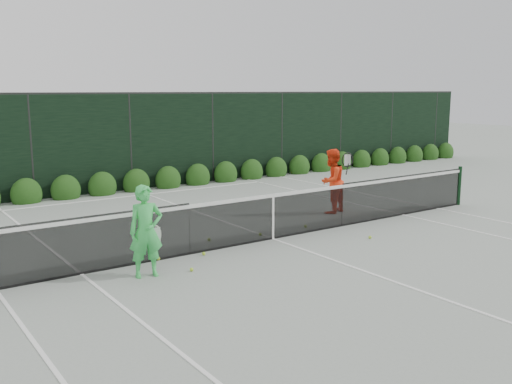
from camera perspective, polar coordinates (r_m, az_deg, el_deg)
ground at (r=12.18m, az=1.70°, el=-4.73°), size 80.00×80.00×0.00m
tennis_net at (r=12.04m, az=1.62°, el=-2.30°), size 12.90×0.10×1.07m
player_woman at (r=9.79m, az=-10.94°, el=-3.88°), size 0.67×0.48×1.58m
player_man at (r=14.71m, az=7.56°, el=1.09°), size 0.97×0.83×1.65m
court_lines at (r=12.18m, az=1.70°, el=-4.70°), size 11.03×23.83×0.01m
windscreen_fence at (r=9.87m, az=11.20°, el=0.54°), size 32.00×21.07×3.06m
hedge_row at (r=18.24m, az=-11.87°, el=0.83°), size 31.66×0.65×0.94m
tennis_balls at (r=11.65m, az=-0.90°, el=-5.25°), size 4.45×1.88×0.07m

